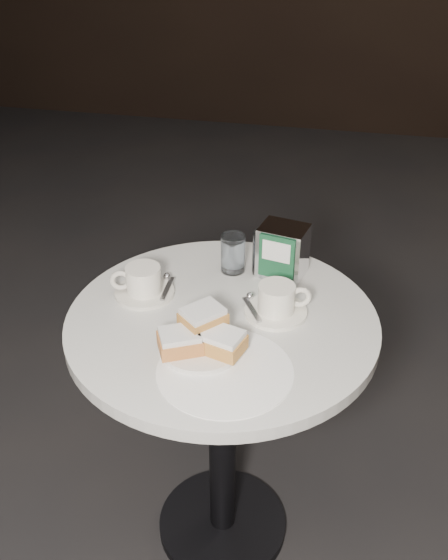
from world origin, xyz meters
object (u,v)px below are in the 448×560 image
(beignet_plate, at_px, (201,338))
(coffee_cup_left, at_px, (143,283))
(water_glass_right, at_px, (266,253))
(cafe_table, at_px, (222,383))
(water_glass_left, at_px, (233,254))
(napkin_dispenser, at_px, (283,251))
(coffee_cup_right, at_px, (277,302))

(beignet_plate, relative_size, coffee_cup_left, 1.11)
(beignet_plate, distance_m, water_glass_right, 0.34)
(coffee_cup_left, bearing_deg, cafe_table, -31.31)
(water_glass_right, bearing_deg, coffee_cup_left, -148.82)
(coffee_cup_left, height_order, water_glass_right, water_glass_right)
(water_glass_left, bearing_deg, cafe_table, -85.20)
(cafe_table, relative_size, beignet_plate, 3.79)
(beignet_plate, height_order, napkin_dispenser, napkin_dispenser)
(coffee_cup_left, distance_m, napkin_dispenser, 0.35)
(cafe_table, distance_m, water_glass_right, 0.33)
(water_glass_right, distance_m, napkin_dispenser, 0.04)
(cafe_table, height_order, coffee_cup_left, coffee_cup_left)
(coffee_cup_right, relative_size, water_glass_left, 1.79)
(beignet_plate, distance_m, coffee_cup_left, 0.25)
(coffee_cup_right, height_order, napkin_dispenser, napkin_dispenser)
(coffee_cup_left, xyz_separation_m, coffee_cup_right, (0.32, -0.01, 0.00))
(cafe_table, xyz_separation_m, napkin_dispenser, (0.10, 0.21, 0.26))
(cafe_table, relative_size, water_glass_right, 6.82)
(coffee_cup_left, bearing_deg, napkin_dispenser, 10.34)
(coffee_cup_left, distance_m, water_glass_right, 0.31)
(beignet_plate, relative_size, water_glass_right, 1.80)
(coffee_cup_left, relative_size, water_glass_right, 1.62)
(beignet_plate, distance_m, coffee_cup_right, 0.21)
(coffee_cup_left, relative_size, coffee_cup_right, 1.01)
(beignet_plate, height_order, coffee_cup_left, beignet_plate)
(coffee_cup_left, bearing_deg, beignet_plate, -60.66)
(water_glass_right, relative_size, napkin_dispenser, 0.84)
(water_glass_left, relative_size, napkin_dispenser, 0.75)
(cafe_table, height_order, napkin_dispenser, napkin_dispenser)
(water_glass_left, bearing_deg, water_glass_right, 6.09)
(coffee_cup_right, bearing_deg, napkin_dispenser, 78.42)
(cafe_table, relative_size, napkin_dispenser, 5.75)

